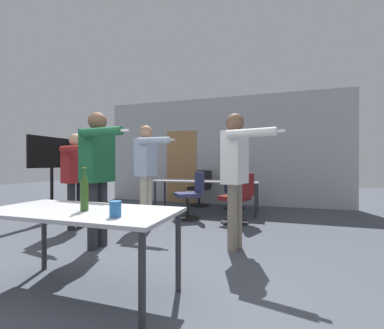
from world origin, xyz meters
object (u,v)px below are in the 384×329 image
Objects in this scene: tv_screen at (52,168)px; beer_bottle at (84,190)px; person_right_polo at (147,164)px; drink_cup at (115,209)px; office_chair_far_left at (191,197)px; office_chair_far_right at (201,189)px; person_center_tall at (98,165)px; office_chair_side_rolled at (234,191)px; office_chair_mid_tucked at (238,200)px; person_far_watching at (236,167)px; person_near_casual at (76,171)px.

beer_bottle is at bearing -129.84° from tv_screen.
person_right_polo is 2.93m from drink_cup.
tv_screen reaches higher than office_chair_far_left.
office_chair_far_right is at bearing 98.58° from drink_cup.
office_chair_far_left is at bearing 98.54° from drink_cup.
person_right_polo is 1.92× the size of office_chair_far_left.
person_center_tall is at bearing -120.15° from tv_screen.
office_chair_mid_tucked is at bearing 86.87° from office_chair_side_rolled.
office_chair_far_right is 1.00× the size of office_chair_mid_tucked.
person_far_watching is 2.75m from person_near_casual.
person_near_casual is at bearing 36.93° from office_chair_side_rolled.
person_near_casual is 1.77× the size of office_chair_side_rolled.
office_chair_side_rolled is (0.90, -0.15, -0.01)m from office_chair_far_right.
person_center_tall is at bearing 55.92° from office_chair_side_rolled.
office_chair_mid_tucked is 0.97m from office_chair_far_left.
person_right_polo is at bearing -104.57° from person_far_watching.
drink_cup is at bearing -127.75° from tv_screen.
office_chair_mid_tucked is 2.60× the size of beer_bottle.
office_chair_far_right reaches higher than office_chair_side_rolled.
office_chair_mid_tucked is (-0.16, 1.45, -0.64)m from person_far_watching.
tv_screen is at bearing -103.06° from person_near_casual.
office_chair_side_rolled is at bearing 83.30° from beer_bottle.
office_chair_far_right is at bearing 166.51° from person_near_casual.
office_chair_mid_tucked is 3.20m from beer_bottle.
office_chair_far_right is at bearing -143.26° from person_far_watching.
tv_screen is at bearing 140.16° from beer_bottle.
person_right_polo is at bearing -82.56° from tv_screen.
beer_bottle is (2.73, -2.28, -0.12)m from tv_screen.
person_right_polo is 1.96× the size of office_chair_far_right.
beer_bottle is at bearing 37.70° from person_center_tall.
person_center_tall is at bearing 65.77° from person_near_casual.
office_chair_far_left is at bearing 91.97° from beer_bottle.
person_far_watching is 1.90m from beer_bottle.
person_right_polo is at bearing 131.08° from office_chair_mid_tucked.
beer_bottle is (0.72, -1.11, -0.19)m from person_center_tall.
person_far_watching is 3.53m from office_chair_far_right.
person_right_polo is at bearing 99.59° from office_chair_far_left.
tv_screen is 3.95m from drink_cup.
person_center_tall is 1.90× the size of office_chair_far_left.
person_near_casual is at bearing 139.12° from office_chair_mid_tucked.
office_chair_mid_tucked is (3.59, 0.76, -0.58)m from tv_screen.
office_chair_mid_tucked is (1.21, -1.73, 0.00)m from office_chair_far_right.
person_far_watching reaches higher than office_chair_side_rolled.
person_right_polo is at bearing 106.70° from beer_bottle.
tv_screen is at bearing 21.40° from office_chair_side_rolled.
person_right_polo reaches higher than tv_screen.
person_far_watching reaches higher than office_chair_far_right.
person_center_tall is 1.96× the size of office_chair_side_rolled.
person_far_watching reaches higher than person_near_casual.
person_far_watching reaches higher than office_chair_far_left.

